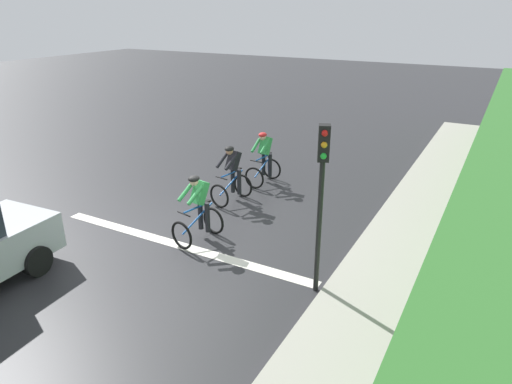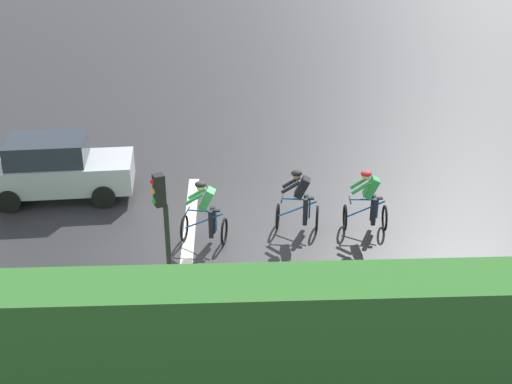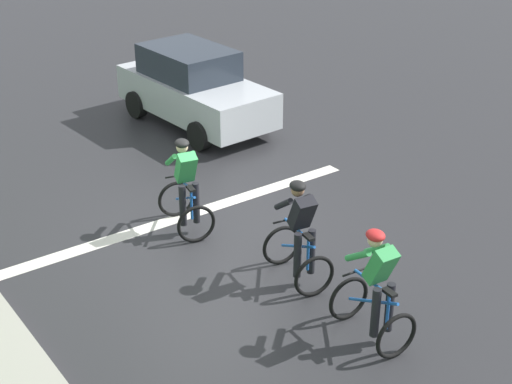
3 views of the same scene
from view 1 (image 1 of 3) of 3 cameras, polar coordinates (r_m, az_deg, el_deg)
ground_plane at (r=11.47m, az=-7.37°, el=-5.09°), size 80.00×80.00×0.00m
sidewalk_kerb at (r=11.44m, az=20.14°, el=-6.11°), size 2.80×25.90×0.12m
stone_wall_low at (r=11.30m, az=24.74°, el=-6.13°), size 0.44×25.90×0.49m
hedge_wall at (r=10.86m, az=27.22°, el=-1.18°), size 1.10×25.90×2.73m
road_marking_stop_line at (r=10.99m, az=-9.50°, el=-6.49°), size 7.00×0.30×0.01m
cyclist_lead at (r=14.31m, az=1.00°, el=4.11°), size 0.76×1.13×1.66m
cyclist_second at (r=12.93m, az=-2.98°, el=2.09°), size 0.84×1.18×1.66m
cyclist_mid at (r=10.80m, az=-7.14°, el=-2.17°), size 0.88×1.19×1.66m
traffic_light_near_crossing at (r=8.27m, az=8.10°, el=0.77°), size 0.26×0.30×3.34m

